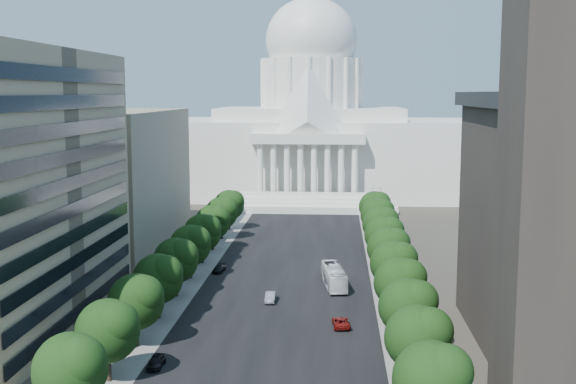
% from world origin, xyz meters
% --- Properties ---
extents(road_asphalt, '(30.00, 260.00, 0.01)m').
position_xyz_m(road_asphalt, '(0.00, 90.00, 0.00)').
color(road_asphalt, black).
rests_on(road_asphalt, ground).
extents(sidewalk_left, '(8.00, 260.00, 0.02)m').
position_xyz_m(sidewalk_left, '(-19.00, 90.00, 0.00)').
color(sidewalk_left, gray).
rests_on(sidewalk_left, ground).
extents(sidewalk_right, '(8.00, 260.00, 0.02)m').
position_xyz_m(sidewalk_right, '(19.00, 90.00, 0.00)').
color(sidewalk_right, gray).
rests_on(sidewalk_right, ground).
extents(capitol, '(120.00, 56.00, 73.00)m').
position_xyz_m(capitol, '(0.00, 184.89, 20.01)').
color(capitol, white).
rests_on(capitol, ground).
extents(office_block_left_far, '(38.00, 52.00, 30.00)m').
position_xyz_m(office_block_left_far, '(-48.00, 100.00, 15.00)').
color(office_block_left_far, gray).
rests_on(office_block_left_far, ground).
extents(tree_l_a, '(7.79, 7.60, 9.97)m').
position_xyz_m(tree_l_a, '(-17.66, 11.81, 6.45)').
color(tree_l_a, '#33261C').
rests_on(tree_l_a, ground).
extents(tree_l_b, '(7.79, 7.60, 9.97)m').
position_xyz_m(tree_l_b, '(-17.66, 23.81, 6.45)').
color(tree_l_b, '#33261C').
rests_on(tree_l_b, ground).
extents(tree_l_c, '(7.79, 7.60, 9.97)m').
position_xyz_m(tree_l_c, '(-17.66, 35.81, 6.45)').
color(tree_l_c, '#33261C').
rests_on(tree_l_c, ground).
extents(tree_l_d, '(7.79, 7.60, 9.97)m').
position_xyz_m(tree_l_d, '(-17.66, 47.81, 6.45)').
color(tree_l_d, '#33261C').
rests_on(tree_l_d, ground).
extents(tree_l_e, '(7.79, 7.60, 9.97)m').
position_xyz_m(tree_l_e, '(-17.66, 59.81, 6.45)').
color(tree_l_e, '#33261C').
rests_on(tree_l_e, ground).
extents(tree_l_f, '(7.79, 7.60, 9.97)m').
position_xyz_m(tree_l_f, '(-17.66, 71.81, 6.45)').
color(tree_l_f, '#33261C').
rests_on(tree_l_f, ground).
extents(tree_l_g, '(7.79, 7.60, 9.97)m').
position_xyz_m(tree_l_g, '(-17.66, 83.81, 6.45)').
color(tree_l_g, '#33261C').
rests_on(tree_l_g, ground).
extents(tree_l_h, '(7.79, 7.60, 9.97)m').
position_xyz_m(tree_l_h, '(-17.66, 95.81, 6.45)').
color(tree_l_h, '#33261C').
rests_on(tree_l_h, ground).
extents(tree_l_i, '(7.79, 7.60, 9.97)m').
position_xyz_m(tree_l_i, '(-17.66, 107.81, 6.45)').
color(tree_l_i, '#33261C').
rests_on(tree_l_i, ground).
extents(tree_l_j, '(7.79, 7.60, 9.97)m').
position_xyz_m(tree_l_j, '(-17.66, 119.81, 6.45)').
color(tree_l_j, '#33261C').
rests_on(tree_l_j, ground).
extents(tree_r_a, '(7.79, 7.60, 9.97)m').
position_xyz_m(tree_r_a, '(18.34, 11.81, 6.45)').
color(tree_r_a, '#33261C').
rests_on(tree_r_a, ground).
extents(tree_r_b, '(7.79, 7.60, 9.97)m').
position_xyz_m(tree_r_b, '(18.34, 23.81, 6.45)').
color(tree_r_b, '#33261C').
rests_on(tree_r_b, ground).
extents(tree_r_c, '(7.79, 7.60, 9.97)m').
position_xyz_m(tree_r_c, '(18.34, 35.81, 6.45)').
color(tree_r_c, '#33261C').
rests_on(tree_r_c, ground).
extents(tree_r_d, '(7.79, 7.60, 9.97)m').
position_xyz_m(tree_r_d, '(18.34, 47.81, 6.45)').
color(tree_r_d, '#33261C').
rests_on(tree_r_d, ground).
extents(tree_r_e, '(7.79, 7.60, 9.97)m').
position_xyz_m(tree_r_e, '(18.34, 59.81, 6.45)').
color(tree_r_e, '#33261C').
rests_on(tree_r_e, ground).
extents(tree_r_f, '(7.79, 7.60, 9.97)m').
position_xyz_m(tree_r_f, '(18.34, 71.81, 6.45)').
color(tree_r_f, '#33261C').
rests_on(tree_r_f, ground).
extents(tree_r_g, '(7.79, 7.60, 9.97)m').
position_xyz_m(tree_r_g, '(18.34, 83.81, 6.45)').
color(tree_r_g, '#33261C').
rests_on(tree_r_g, ground).
extents(tree_r_h, '(7.79, 7.60, 9.97)m').
position_xyz_m(tree_r_h, '(18.34, 95.81, 6.45)').
color(tree_r_h, '#33261C').
rests_on(tree_r_h, ground).
extents(tree_r_i, '(7.79, 7.60, 9.97)m').
position_xyz_m(tree_r_i, '(18.34, 107.81, 6.45)').
color(tree_r_i, '#33261C').
rests_on(tree_r_i, ground).
extents(tree_r_j, '(7.79, 7.60, 9.97)m').
position_xyz_m(tree_r_j, '(18.34, 119.81, 6.45)').
color(tree_r_j, '#33261C').
rests_on(tree_r_j, ground).
extents(streetlight_b, '(2.61, 0.44, 9.00)m').
position_xyz_m(streetlight_b, '(19.90, 35.00, 5.82)').
color(streetlight_b, gray).
rests_on(streetlight_b, ground).
extents(streetlight_c, '(2.61, 0.44, 9.00)m').
position_xyz_m(streetlight_c, '(19.90, 60.00, 5.82)').
color(streetlight_c, gray).
rests_on(streetlight_c, ground).
extents(streetlight_d, '(2.61, 0.44, 9.00)m').
position_xyz_m(streetlight_d, '(19.90, 85.00, 5.82)').
color(streetlight_d, gray).
rests_on(streetlight_d, ground).
extents(streetlight_e, '(2.61, 0.44, 9.00)m').
position_xyz_m(streetlight_e, '(19.90, 110.00, 5.82)').
color(streetlight_e, gray).
rests_on(streetlight_e, ground).
extents(streetlight_f, '(2.61, 0.44, 9.00)m').
position_xyz_m(streetlight_f, '(19.90, 135.00, 5.82)').
color(streetlight_f, gray).
rests_on(streetlight_f, ground).
extents(car_dark_a, '(1.81, 4.32, 1.46)m').
position_xyz_m(car_dark_a, '(-13.50, 28.58, 0.73)').
color(car_dark_a, black).
rests_on(car_dark_a, ground).
extents(car_silver, '(1.70, 4.62, 1.51)m').
position_xyz_m(car_silver, '(-1.96, 57.85, 0.75)').
color(car_silver, '#9B9FA3').
rests_on(car_silver, ground).
extents(car_red, '(2.82, 5.29, 1.41)m').
position_xyz_m(car_red, '(9.48, 45.73, 0.71)').
color(car_red, maroon).
rests_on(car_red, ground).
extents(car_dark_b, '(2.35, 4.59, 1.28)m').
position_xyz_m(car_dark_b, '(-13.50, 76.90, 0.64)').
color(car_dark_b, black).
rests_on(car_dark_b, ground).
extents(city_bus, '(4.81, 13.43, 3.66)m').
position_xyz_m(city_bus, '(8.38, 67.79, 1.83)').
color(city_bus, white).
rests_on(city_bus, ground).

